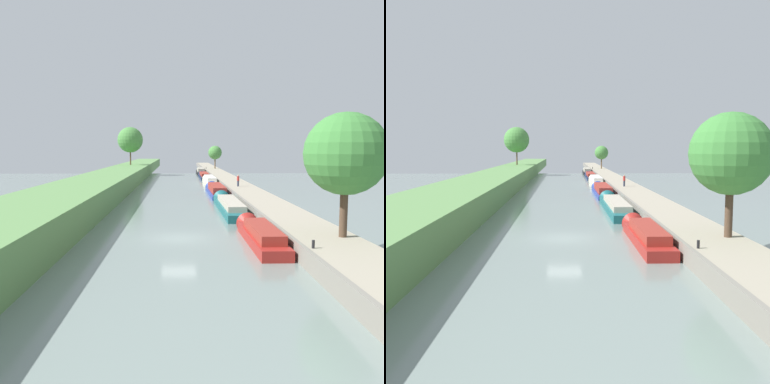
{
  "view_description": "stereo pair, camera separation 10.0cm",
  "coord_description": "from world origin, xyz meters",
  "views": [
    {
      "loc": [
        -0.02,
        -30.31,
        6.51
      ],
      "look_at": [
        1.69,
        23.03,
        1.0
      ],
      "focal_mm": 39.69,
      "sensor_mm": 36.0,
      "label": 1
    },
    {
      "loc": [
        0.08,
        -30.31,
        6.51
      ],
      "look_at": [
        1.69,
        23.03,
        1.0
      ],
      "focal_mm": 39.69,
      "sensor_mm": 36.0,
      "label": 2
    }
  ],
  "objects": [
    {
      "name": "ground_plane",
      "position": [
        0.0,
        0.0,
        0.0
      ],
      "size": [
        160.0,
        160.0,
        0.0
      ],
      "primitive_type": "plane",
      "color": "slate"
    },
    {
      "name": "left_grassy_bank",
      "position": [
        -10.98,
        0.0,
        1.29
      ],
      "size": [
        7.89,
        260.0,
        2.57
      ],
      "color": "#5B894C",
      "rests_on": "ground_plane"
    },
    {
      "name": "right_towpath",
      "position": [
        9.1,
        0.0,
        0.54
      ],
      "size": [
        4.13,
        260.0,
        1.08
      ],
      "color": "#9E937F",
      "rests_on": "ground_plane"
    },
    {
      "name": "stone_quay",
      "position": [
        6.91,
        0.0,
        0.56
      ],
      "size": [
        0.25,
        260.0,
        1.13
      ],
      "color": "gray",
      "rests_on": "ground_plane"
    },
    {
      "name": "narrowboat_red",
      "position": [
        5.64,
        -1.31,
        0.54
      ],
      "size": [
        1.9,
        11.02,
        1.89
      ],
      "color": "maroon",
      "rests_on": "ground_plane"
    },
    {
      "name": "narrowboat_teal",
      "position": [
        5.29,
        13.94,
        0.53
      ],
      "size": [
        2.09,
        16.11,
        1.99
      ],
      "color": "#195B60",
      "rests_on": "ground_plane"
    },
    {
      "name": "narrowboat_blue",
      "position": [
        5.28,
        29.55,
        0.58
      ],
      "size": [
        2.14,
        15.24,
        2.19
      ],
      "color": "#283D93",
      "rests_on": "ground_plane"
    },
    {
      "name": "narrowboat_cream",
      "position": [
        5.62,
        46.26,
        0.64
      ],
      "size": [
        1.86,
        16.06,
        2.03
      ],
      "color": "beige",
      "rests_on": "ground_plane"
    },
    {
      "name": "narrowboat_navy",
      "position": [
        5.53,
        62.03,
        0.53
      ],
      "size": [
        1.87,
        15.4,
        1.86
      ],
      "color": "#141E42",
      "rests_on": "ground_plane"
    },
    {
      "name": "narrowboat_black",
      "position": [
        5.52,
        76.76,
        0.63
      ],
      "size": [
        1.85,
        11.4,
        2.08
      ],
      "color": "black",
      "rests_on": "ground_plane"
    },
    {
      "name": "tree_rightbank_near",
      "position": [
        10.09,
        -4.92,
        6.17
      ],
      "size": [
        5.03,
        5.03,
        7.63
      ],
      "color": "#4C3828",
      "rests_on": "right_towpath"
    },
    {
      "name": "tree_rightbank_midnear",
      "position": [
        9.83,
        83.64,
        5.33
      ],
      "size": [
        3.64,
        3.64,
        6.1
      ],
      "color": "brown",
      "rests_on": "right_towpath"
    },
    {
      "name": "tree_leftbank_downstream",
      "position": [
        -11.4,
        71.06,
        8.49
      ],
      "size": [
        6.01,
        6.01,
        8.93
      ],
      "color": "brown",
      "rests_on": "left_grassy_bank"
    },
    {
      "name": "person_walking",
      "position": [
        8.53,
        30.0,
        1.95
      ],
      "size": [
        0.34,
        0.34,
        1.66
      ],
      "color": "#282D42",
      "rests_on": "right_towpath"
    },
    {
      "name": "mooring_bollard_near",
      "position": [
        7.33,
        -7.82,
        1.3
      ],
      "size": [
        0.16,
        0.16,
        0.45
      ],
      "color": "black",
      "rests_on": "right_towpath"
    },
    {
      "name": "mooring_bollard_far",
      "position": [
        7.33,
        82.05,
        1.3
      ],
      "size": [
        0.16,
        0.16,
        0.45
      ],
      "color": "black",
      "rests_on": "right_towpath"
    }
  ]
}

